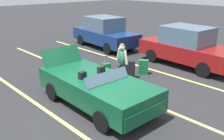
% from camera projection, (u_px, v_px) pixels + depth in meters
% --- Properties ---
extents(ground_plane, '(80.00, 80.00, 0.00)m').
position_uv_depth(ground_plane, '(97.00, 105.00, 7.97)').
color(ground_plane, '#28282B').
extents(lot_line_near, '(18.00, 0.12, 0.01)m').
position_uv_depth(lot_line_near, '(60.00, 120.00, 7.08)').
color(lot_line_near, '#EAE066').
rests_on(lot_line_near, ground_plane).
extents(lot_line_mid, '(18.00, 0.12, 0.01)m').
position_uv_depth(lot_line_mid, '(126.00, 93.00, 8.83)').
color(lot_line_mid, '#EAE066').
rests_on(lot_line_mid, ground_plane).
extents(lot_line_far, '(18.00, 0.12, 0.01)m').
position_uv_depth(lot_line_far, '(170.00, 75.00, 10.58)').
color(lot_line_far, '#EAE066').
rests_on(lot_line_far, ground_plane).
extents(convertible_car, '(4.23, 1.90, 1.51)m').
position_uv_depth(convertible_car, '(101.00, 90.00, 7.63)').
color(convertible_car, '#0F4C2D').
rests_on(convertible_car, ground_plane).
extents(suitcase_large_black, '(0.55, 0.50, 0.74)m').
position_uv_depth(suitcase_large_black, '(129.00, 69.00, 10.15)').
color(suitcase_large_black, black).
rests_on(suitcase_large_black, ground_plane).
extents(suitcase_medium_bright, '(0.46, 0.44, 0.62)m').
position_uv_depth(suitcase_medium_bright, '(143.00, 67.00, 10.64)').
color(suitcase_medium_bright, '#19723F').
rests_on(suitcase_medium_bright, ground_plane).
extents(suitcase_small_carryon, '(0.32, 0.39, 0.85)m').
position_uv_depth(suitcase_small_carryon, '(107.00, 69.00, 10.53)').
color(suitcase_small_carryon, '#19723F').
rests_on(suitcase_small_carryon, ground_plane).
extents(traveler_person, '(0.61, 0.24, 1.65)m').
position_uv_depth(traveler_person, '(122.00, 63.00, 9.12)').
color(traveler_person, '#1E2338').
rests_on(traveler_person, ground_plane).
extents(parked_sedan_near, '(4.60, 2.07, 1.82)m').
position_uv_depth(parked_sedan_near, '(187.00, 47.00, 11.62)').
color(parked_sedan_near, maroon).
rests_on(parked_sedan_near, ground_plane).
extents(parked_sedan_far, '(4.65, 2.22, 1.82)m').
position_uv_depth(parked_sedan_far, '(105.00, 33.00, 15.00)').
color(parked_sedan_far, navy).
rests_on(parked_sedan_far, ground_plane).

